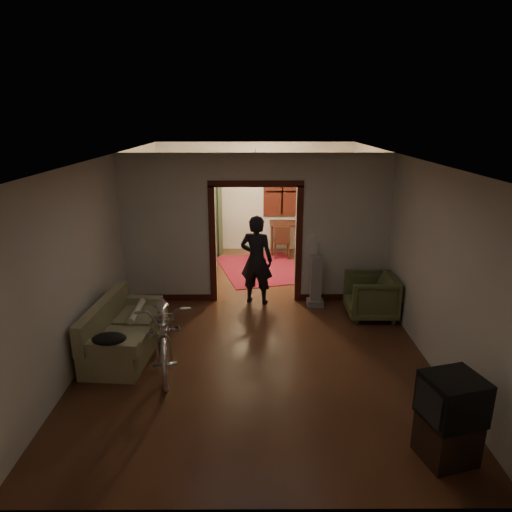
{
  "coord_description": "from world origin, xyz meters",
  "views": [
    {
      "loc": [
        -0.04,
        -7.54,
        3.44
      ],
      "look_at": [
        0.0,
        -0.3,
        1.2
      ],
      "focal_mm": 32.0,
      "sensor_mm": 36.0,
      "label": 1
    }
  ],
  "objects_px": {
    "armchair": "(371,296)",
    "desk": "(291,238)",
    "bicycle": "(164,328)",
    "locker": "(202,220)",
    "person": "(256,260)",
    "sofa": "(126,327)"
  },
  "relations": [
    {
      "from": "person",
      "to": "locker",
      "type": "distance_m",
      "value": 3.44
    },
    {
      "from": "bicycle",
      "to": "locker",
      "type": "bearing_deg",
      "value": 78.67
    },
    {
      "from": "armchair",
      "to": "locker",
      "type": "bearing_deg",
      "value": -138.2
    },
    {
      "from": "bicycle",
      "to": "armchair",
      "type": "relative_size",
      "value": 2.41
    },
    {
      "from": "armchair",
      "to": "desk",
      "type": "distance_m",
      "value": 4.04
    },
    {
      "from": "locker",
      "to": "desk",
      "type": "relative_size",
      "value": 1.63
    },
    {
      "from": "person",
      "to": "desk",
      "type": "xyz_separation_m",
      "value": [
        0.91,
        3.23,
        -0.45
      ]
    },
    {
      "from": "sofa",
      "to": "desk",
      "type": "height_order",
      "value": "sofa"
    },
    {
      "from": "locker",
      "to": "desk",
      "type": "bearing_deg",
      "value": 17.27
    },
    {
      "from": "bicycle",
      "to": "desk",
      "type": "bearing_deg",
      "value": 56.08
    },
    {
      "from": "sofa",
      "to": "bicycle",
      "type": "xyz_separation_m",
      "value": [
        0.65,
        -0.32,
        0.13
      ]
    },
    {
      "from": "locker",
      "to": "desk",
      "type": "xyz_separation_m",
      "value": [
        2.26,
        0.07,
        -0.49
      ]
    },
    {
      "from": "sofa",
      "to": "armchair",
      "type": "xyz_separation_m",
      "value": [
        3.98,
        1.24,
        -0.02
      ]
    },
    {
      "from": "bicycle",
      "to": "locker",
      "type": "distance_m",
      "value": 5.39
    },
    {
      "from": "bicycle",
      "to": "person",
      "type": "bearing_deg",
      "value": 47.48
    },
    {
      "from": "bicycle",
      "to": "armchair",
      "type": "height_order",
      "value": "bicycle"
    },
    {
      "from": "armchair",
      "to": "desk",
      "type": "height_order",
      "value": "desk"
    },
    {
      "from": "bicycle",
      "to": "locker",
      "type": "xyz_separation_m",
      "value": [
        -0.02,
        5.37,
        0.36
      ]
    },
    {
      "from": "sofa",
      "to": "bicycle",
      "type": "relative_size",
      "value": 0.86
    },
    {
      "from": "sofa",
      "to": "armchair",
      "type": "relative_size",
      "value": 2.08
    },
    {
      "from": "sofa",
      "to": "armchair",
      "type": "distance_m",
      "value": 4.17
    },
    {
      "from": "bicycle",
      "to": "armchair",
      "type": "xyz_separation_m",
      "value": [
        3.34,
        1.56,
        -0.15
      ]
    }
  ]
}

